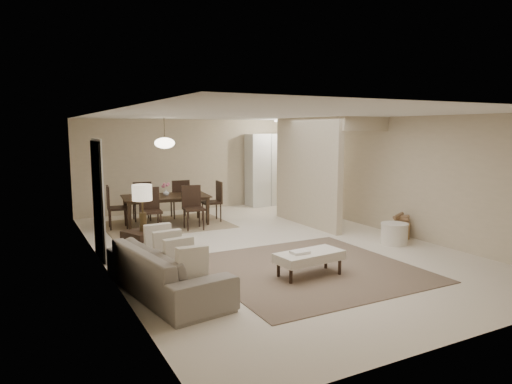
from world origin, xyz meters
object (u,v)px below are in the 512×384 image
sofa (167,270)px  dining_table (166,210)px  side_table (144,248)px  ottoman_bench (309,257)px  pantry_cabinet (267,170)px  wicker_basket (400,231)px  round_pouf (394,234)px

sofa → dining_table: dining_table is taller
side_table → dining_table: 3.23m
ottoman_bench → side_table: size_ratio=1.87×
dining_table → side_table: bearing=-107.2°
pantry_cabinet → dining_table: 3.81m
sofa → dining_table: (1.33, 4.40, 0.01)m
pantry_cabinet → sofa: 7.56m
pantry_cabinet → wicker_basket: size_ratio=5.55×
side_table → sofa: bearing=-92.0°
side_table → ottoman_bench: bearing=-39.6°
dining_table → pantry_cabinet: bearing=28.0°
pantry_cabinet → side_table: pantry_cabinet is taller
ottoman_bench → round_pouf: round_pouf is taller
pantry_cabinet → wicker_basket: bearing=-85.4°
side_table → round_pouf: 4.77m
pantry_cabinet → sofa: pantry_cabinet is taller
sofa → side_table: 1.44m
pantry_cabinet → sofa: bearing=-129.6°
dining_table → ottoman_bench: bearing=-74.0°
ottoman_bench → dining_table: 4.77m
wicker_basket → sofa: bearing=-170.7°
sofa → round_pouf: 4.77m
round_pouf → side_table: bearing=169.4°
side_table → round_pouf: (4.69, -0.88, -0.09)m
ottoman_bench → wicker_basket: 3.27m
dining_table → wicker_basket: bearing=-36.4°
wicker_basket → dining_table: size_ratio=0.19×
side_table → wicker_basket: bearing=-6.4°
ottoman_bench → round_pouf: size_ratio=2.09×
pantry_cabinet → dining_table: bearing=-158.1°
pantry_cabinet → round_pouf: (-0.06, -5.24, -0.84)m
round_pouf → dining_table: size_ratio=0.27×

